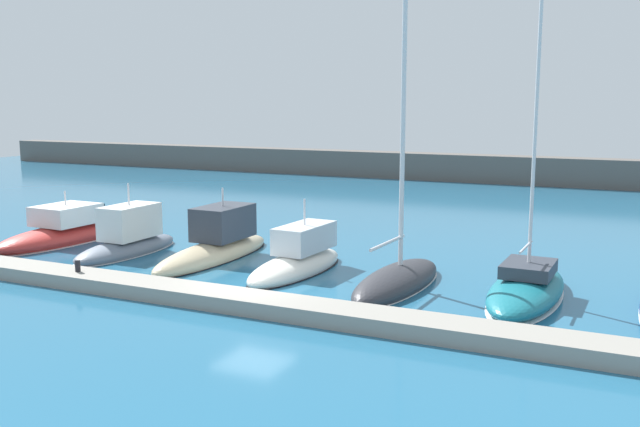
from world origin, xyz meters
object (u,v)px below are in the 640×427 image
object	(u,v)px
motorboat_slate_second	(128,240)
sailboat_charcoal_fifth	(397,279)
motorboat_ivory_fourth	(298,260)
dock_bollard	(78,266)
motorboat_red_nearest	(68,231)
motorboat_sand_third	(216,246)
sailboat_teal_sixth	(527,288)

from	to	relation	value
motorboat_slate_second	sailboat_charcoal_fifth	bearing A→B (deg)	-91.70
motorboat_ivory_fourth	dock_bollard	xyz separation A→B (m)	(-6.57, -5.47, 0.28)
motorboat_ivory_fourth	sailboat_charcoal_fifth	world-z (taller)	sailboat_charcoal_fifth
sailboat_charcoal_fifth	dock_bollard	size ratio (longest dim) A/B	30.45
motorboat_red_nearest	motorboat_sand_third	bearing A→B (deg)	-88.58
motorboat_slate_second	motorboat_ivory_fourth	xyz separation A→B (m)	(8.68, 0.15, -0.14)
sailboat_charcoal_fifth	dock_bollard	bearing A→B (deg)	117.07
sailboat_charcoal_fifth	sailboat_teal_sixth	xyz separation A→B (m)	(4.65, 0.42, 0.08)
motorboat_sand_third	sailboat_charcoal_fifth	bearing A→B (deg)	-97.65
motorboat_slate_second	sailboat_charcoal_fifth	distance (m)	13.18
sailboat_charcoal_fifth	motorboat_ivory_fourth	bearing A→B (deg)	85.54
motorboat_ivory_fourth	sailboat_teal_sixth	world-z (taller)	sailboat_teal_sixth
motorboat_red_nearest	sailboat_charcoal_fifth	bearing A→B (deg)	-92.48
motorboat_red_nearest	motorboat_ivory_fourth	bearing A→B (deg)	-91.35
motorboat_slate_second	dock_bollard	distance (m)	5.73
motorboat_ivory_fourth	sailboat_charcoal_fifth	xyz separation A→B (m)	(4.48, -0.61, -0.14)
motorboat_red_nearest	motorboat_slate_second	size ratio (longest dim) A/B	1.34
motorboat_sand_third	sailboat_teal_sixth	xyz separation A→B (m)	(13.56, -0.88, -0.15)
motorboat_slate_second	sailboat_teal_sixth	bearing A→B (deg)	-89.82
motorboat_ivory_fourth	sailboat_teal_sixth	bearing A→B (deg)	-87.79
motorboat_ivory_fourth	motorboat_red_nearest	bearing A→B (deg)	90.09
dock_bollard	motorboat_ivory_fourth	bearing A→B (deg)	39.80
motorboat_red_nearest	sailboat_teal_sixth	world-z (taller)	sailboat_teal_sixth
motorboat_slate_second	motorboat_sand_third	world-z (taller)	motorboat_slate_second
motorboat_ivory_fourth	sailboat_teal_sixth	distance (m)	9.14
sailboat_teal_sixth	motorboat_ivory_fourth	bearing A→B (deg)	90.03
motorboat_red_nearest	motorboat_slate_second	world-z (taller)	motorboat_slate_second
motorboat_slate_second	motorboat_ivory_fourth	size ratio (longest dim) A/B	0.97
sailboat_teal_sixth	motorboat_sand_third	bearing A→B (deg)	87.53
sailboat_charcoal_fifth	sailboat_teal_sixth	bearing A→B (deg)	-81.49
dock_bollard	motorboat_sand_third	bearing A→B (deg)	70.76
motorboat_slate_second	motorboat_ivory_fourth	bearing A→B (deg)	-88.70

